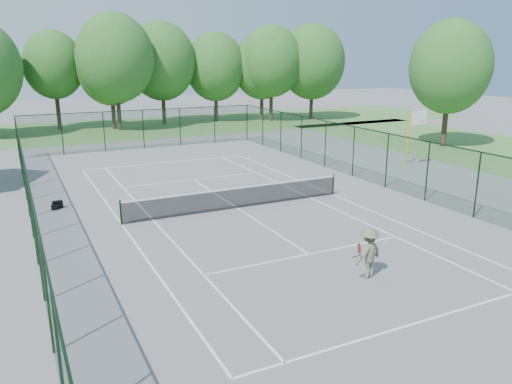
% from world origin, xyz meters
% --- Properties ---
extents(ground, '(140.00, 140.00, 0.00)m').
position_xyz_m(ground, '(0.00, 0.00, 0.00)').
color(ground, slate).
rests_on(ground, ground).
extents(grass_far, '(80.00, 16.00, 0.01)m').
position_xyz_m(grass_far, '(0.00, 30.00, 0.01)').
color(grass_far, '#51863E').
rests_on(grass_far, ground).
extents(grass_side, '(14.00, 40.00, 0.01)m').
position_xyz_m(grass_side, '(24.00, 4.00, 0.01)').
color(grass_side, '#51863E').
rests_on(grass_side, ground).
extents(court_lines, '(11.05, 23.85, 0.01)m').
position_xyz_m(court_lines, '(0.00, 0.00, 0.00)').
color(court_lines, white).
rests_on(court_lines, ground).
extents(tennis_net, '(11.08, 0.08, 1.10)m').
position_xyz_m(tennis_net, '(0.00, 0.00, 0.58)').
color(tennis_net, black).
rests_on(tennis_net, ground).
extents(fence_enclosure, '(18.05, 36.05, 3.02)m').
position_xyz_m(fence_enclosure, '(0.00, 0.00, 1.56)').
color(fence_enclosure, '#18371E').
rests_on(fence_enclosure, ground).
extents(tree_line_far, '(39.40, 6.40, 9.70)m').
position_xyz_m(tree_line_far, '(0.00, 30.00, 5.99)').
color(tree_line_far, '#3C2B1E').
rests_on(tree_line_far, ground).
extents(basketball_goal, '(1.20, 1.43, 3.65)m').
position_xyz_m(basketball_goal, '(14.40, 3.79, 2.57)').
color(basketball_goal, yellow).
rests_on(basketball_goal, ground).
extents(tree_side, '(6.24, 6.24, 9.87)m').
position_xyz_m(tree_side, '(21.86, 8.19, 6.23)').
color(tree_side, '#3C2B1E').
rests_on(tree_side, ground).
extents(sports_bag_a, '(0.49, 0.33, 0.36)m').
position_xyz_m(sports_bag_a, '(-7.73, 3.83, 0.18)').
color(sports_bag_a, black).
rests_on(sports_bag_a, ground).
extents(sports_bag_b, '(0.33, 0.21, 0.25)m').
position_xyz_m(sports_bag_b, '(-7.88, 3.60, 0.13)').
color(sports_bag_b, black).
rests_on(sports_bag_b, ground).
extents(tennis_player, '(1.95, 0.92, 1.69)m').
position_xyz_m(tennis_player, '(0.69, -8.91, 0.85)').
color(tennis_player, '#686A4D').
rests_on(tennis_player, ground).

